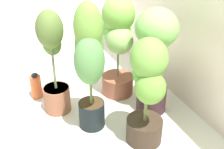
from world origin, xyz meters
TOP-DOWN VIEW (x-y plane):
  - ground_plane at (0.00, 0.00)m, footprint 8.00×8.00m
  - potted_plant_back_left at (-0.31, 0.42)m, footprint 0.43×0.32m
  - potted_plant_center at (0.03, 0.07)m, footprint 0.39×0.30m
  - potted_plant_front_left at (-0.27, -0.10)m, footprint 0.27×0.21m
  - potted_plant_back_center at (0.01, 0.56)m, footprint 0.43×0.41m
  - potted_plant_back_right at (0.31, 0.34)m, footprint 0.37×0.32m
  - nutrient_bottle at (-0.50, -0.22)m, footprint 0.09×0.09m

SIDE VIEW (x-z plane):
  - ground_plane at x=0.00m, z-range 0.00..0.00m
  - nutrient_bottle at x=-0.50m, z-range -0.01..0.21m
  - potted_plant_back_right at x=0.31m, z-range 0.05..0.78m
  - potted_plant_front_left at x=-0.27m, z-range 0.03..0.83m
  - potted_plant_back_left at x=-0.31m, z-range 0.07..0.89m
  - potted_plant_back_center at x=0.01m, z-range 0.10..0.90m
  - potted_plant_center at x=0.03m, z-range 0.09..0.99m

